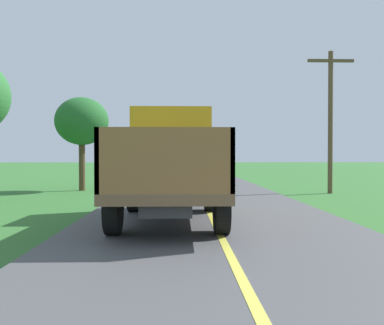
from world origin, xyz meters
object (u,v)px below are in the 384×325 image
(utility_pole_roadside, at_px, (330,116))
(roadside_tree_mid_right, at_px, (82,122))
(banana_truck_far, at_px, (176,158))
(banana_truck_near, at_px, (169,161))

(utility_pole_roadside, relative_size, roadside_tree_mid_right, 1.41)
(utility_pole_roadside, xyz_separation_m, roadside_tree_mid_right, (-10.92, 1.70, -0.13))
(banana_truck_far, relative_size, utility_pole_roadside, 0.96)
(banana_truck_far, bearing_deg, utility_pole_roadside, -51.28)
(utility_pole_roadside, bearing_deg, banana_truck_far, 128.72)
(banana_truck_far, relative_size, roadside_tree_mid_right, 1.36)
(utility_pole_roadside, bearing_deg, banana_truck_near, -133.29)
(banana_truck_far, bearing_deg, roadside_tree_mid_right, -122.34)
(banana_truck_near, relative_size, utility_pole_roadside, 0.96)
(banana_truck_near, height_order, banana_truck_far, same)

